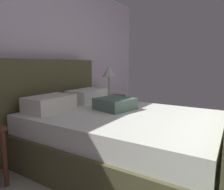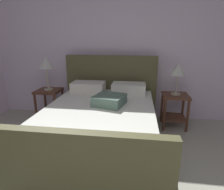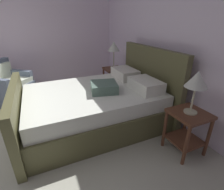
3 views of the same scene
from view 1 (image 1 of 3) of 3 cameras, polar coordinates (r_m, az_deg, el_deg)
The scene contains 4 objects.
wall_back at distance 3.29m, azimuth -17.35°, elevation 10.02°, with size 5.17×0.12×2.55m, color white.
bed at distance 2.45m, azimuth 1.49°, elevation -10.92°, with size 1.70×2.33×1.24m.
nightstand_right at distance 3.82m, azimuth -0.83°, elevation -2.98°, with size 0.44×0.44×0.60m.
table_lamp_right at distance 3.75m, azimuth -0.85°, elevation 6.29°, with size 0.26×0.26×0.53m.
Camera 1 is at (-2.18, 0.74, 1.17)m, focal length 32.75 mm.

